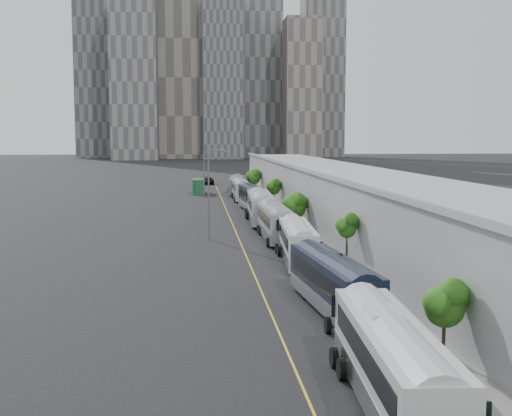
{
  "coord_description": "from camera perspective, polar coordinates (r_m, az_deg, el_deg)",
  "views": [
    {
      "loc": [
        -6.07,
        -19.75,
        10.89
      ],
      "look_at": [
        0.65,
        51.45,
        3.0
      ],
      "focal_mm": 45.0,
      "sensor_mm": 36.0,
      "label": 1
    }
  ],
  "objects": [
    {
      "name": "sidewalk",
      "position": [
        77.02,
        5.95,
        -1.82
      ],
      "size": [
        10.0,
        170.0,
        0.12
      ],
      "primitive_type": "cube",
      "color": "gray",
      "rests_on": "ground"
    },
    {
      "name": "tree_3",
      "position": [
        97.82,
        1.6,
        1.9
      ],
      "size": [
        1.96,
        1.96,
        4.41
      ],
      "color": "black",
      "rests_on": "ground"
    },
    {
      "name": "tree_1",
      "position": [
        52.21,
        8.09,
        -1.69
      ],
      "size": [
        1.49,
        1.49,
        4.5
      ],
      "color": "black",
      "rests_on": "ground"
    },
    {
      "name": "street_lamp_far",
      "position": [
        117.07,
        -4.56,
        3.32
      ],
      "size": [
        2.04,
        0.22,
        8.34
      ],
      "color": "#59595E",
      "rests_on": "ground"
    },
    {
      "name": "street_lamp_near",
      "position": [
        68.12,
        -4.09,
        1.76
      ],
      "size": [
        2.04,
        0.22,
        9.65
      ],
      "color": "#59595E",
      "rests_on": "ground"
    },
    {
      "name": "shipping_container",
      "position": [
        125.28,
        -5.13,
        1.93
      ],
      "size": [
        2.37,
        6.27,
        2.83
      ],
      "primitive_type": "cube",
      "rotation": [
        0.0,
        0.0,
        0.01
      ],
      "color": "#164826",
      "rests_on": "ground"
    },
    {
      "name": "bus_6",
      "position": [
        111.9,
        -1.38,
        1.49
      ],
      "size": [
        2.76,
        12.3,
        3.59
      ],
      "rotation": [
        0.0,
        0.0,
        -0.0
      ],
      "color": "#B4B5B7",
      "rests_on": "ground"
    },
    {
      "name": "bus_3",
      "position": [
        68.48,
        1.7,
        -1.52
      ],
      "size": [
        2.87,
        12.84,
        3.75
      ],
      "rotation": [
        0.0,
        0.0,
        0.0
      ],
      "color": "gray",
      "rests_on": "ground"
    },
    {
      "name": "tree_0",
      "position": [
        32.49,
        16.44,
        -8.03
      ],
      "size": [
        1.94,
        1.94,
        3.98
      ],
      "color": "black",
      "rests_on": "ground"
    },
    {
      "name": "bus_1",
      "position": [
        40.72,
        6.85,
        -7.05
      ],
      "size": [
        3.59,
        12.49,
        3.6
      ],
      "rotation": [
        0.0,
        0.0,
        0.09
      ],
      "color": "black",
      "rests_on": "ground"
    },
    {
      "name": "suv",
      "position": [
        150.18,
        -4.31,
        2.43
      ],
      "size": [
        3.0,
        6.06,
        1.65
      ],
      "primitive_type": "imported",
      "rotation": [
        0.0,
        0.0,
        0.04
      ],
      "color": "black",
      "rests_on": "ground"
    },
    {
      "name": "bus_4",
      "position": [
        82.02,
        0.37,
        -0.13
      ],
      "size": [
        3.37,
        13.97,
        4.05
      ],
      "rotation": [
        0.0,
        0.0,
        -0.04
      ],
      "color": "#B8BCC3",
      "rests_on": "ground"
    },
    {
      "name": "tree_4",
      "position": [
        127.64,
        -0.22,
        2.88
      ],
      "size": [
        2.75,
        2.75,
        4.68
      ],
      "color": "black",
      "rests_on": "ground"
    },
    {
      "name": "tree_2",
      "position": [
        75.22,
        3.4,
        0.35
      ],
      "size": [
        2.81,
        2.81,
        4.53
      ],
      "color": "black",
      "rests_on": "ground"
    },
    {
      "name": "skyline",
      "position": [
        346.25,
        -4.96,
        12.9
      ],
      "size": [
        145.0,
        64.0,
        120.0
      ],
      "color": "slate",
      "rests_on": "ground"
    },
    {
      "name": "bus_0",
      "position": [
        27.02,
        11.95,
        -14.02
      ],
      "size": [
        3.32,
        12.87,
        3.72
      ],
      "rotation": [
        0.0,
        0.0,
        -0.06
      ],
      "color": "silver",
      "rests_on": "ground"
    },
    {
      "name": "bus_7",
      "position": [
        124.08,
        -1.76,
        1.95
      ],
      "size": [
        3.63,
        12.33,
        3.55
      ],
      "rotation": [
        0.0,
        0.0,
        -0.1
      ],
      "color": "gray",
      "rests_on": "ground"
    },
    {
      "name": "lane_line",
      "position": [
        75.68,
        -1.88,
        -1.97
      ],
      "size": [
        0.12,
        160.0,
        0.02
      ],
      "primitive_type": "cube",
      "color": "gold",
      "rests_on": "ground"
    },
    {
      "name": "bus_5",
      "position": [
        95.14,
        -0.28,
        0.69
      ],
      "size": [
        3.45,
        13.11,
        3.79
      ],
      "rotation": [
        0.0,
        0.0,
        0.06
      ],
      "color": "black",
      "rests_on": "ground"
    },
    {
      "name": "depot",
      "position": [
        77.5,
        8.87,
        0.76
      ],
      "size": [
        12.45,
        160.4,
        7.2
      ],
      "color": "gray",
      "rests_on": "ground"
    },
    {
      "name": "bus_2",
      "position": [
        56.11,
        3.69,
        -3.35
      ],
      "size": [
        3.26,
        12.32,
        3.56
      ],
      "rotation": [
        0.0,
        0.0,
        -0.07
      ],
      "color": "silver",
      "rests_on": "ground"
    }
  ]
}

